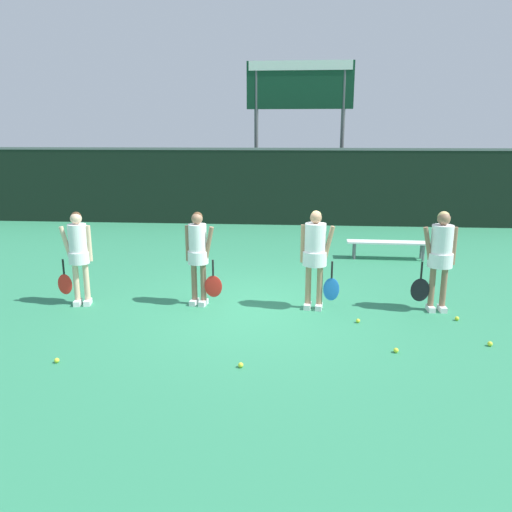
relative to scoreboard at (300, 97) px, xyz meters
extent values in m
plane|color=#2D7F56|center=(-0.76, -9.91, -4.16)|extent=(140.00, 140.00, 0.00)
cube|color=black|center=(-0.76, -1.81, -2.95)|extent=(60.00, 0.06, 2.42)
cube|color=slate|center=(-0.76, -1.81, -1.70)|extent=(60.00, 0.08, 0.08)
cylinder|color=#515156|center=(-1.51, 0.00, -1.48)|extent=(0.14, 0.14, 5.35)
cylinder|color=#515156|center=(1.51, 0.00, -1.48)|extent=(0.14, 0.14, 5.35)
cube|color=#0F3823|center=(0.00, 0.00, 0.40)|extent=(3.68, 0.12, 1.59)
cube|color=white|center=(0.00, -0.07, 1.04)|extent=(3.54, 0.02, 0.32)
cube|color=silver|center=(2.18, -6.20, -3.75)|extent=(1.97, 0.41, 0.04)
cylinder|color=slate|center=(2.99, -6.10, -3.96)|extent=(0.06, 0.06, 0.39)
cylinder|color=slate|center=(2.98, -6.35, -3.96)|extent=(0.06, 0.06, 0.39)
cylinder|color=slate|center=(1.38, -6.05, -3.96)|extent=(0.06, 0.06, 0.39)
cylinder|color=slate|center=(1.37, -6.30, -3.96)|extent=(0.06, 0.06, 0.39)
cylinder|color=beige|center=(-3.71, -9.97, -3.76)|extent=(0.10, 0.10, 0.79)
cylinder|color=beige|center=(-3.88, -10.01, -3.76)|extent=(0.10, 0.10, 0.79)
cube|color=white|center=(-3.70, -10.00, -4.11)|extent=(0.15, 0.26, 0.09)
cube|color=white|center=(-3.87, -10.03, -4.11)|extent=(0.15, 0.26, 0.09)
cylinder|color=white|center=(-3.80, -9.99, -3.30)|extent=(0.36, 0.36, 0.21)
cylinder|color=white|center=(-3.80, -9.99, -3.04)|extent=(0.31, 0.31, 0.66)
sphere|color=beige|center=(-3.80, -9.99, -2.61)|extent=(0.19, 0.19, 0.19)
sphere|color=#4C331E|center=(-3.80, -9.97, -2.59)|extent=(0.18, 0.18, 0.18)
cylinder|color=beige|center=(-3.99, -10.03, -3.05)|extent=(0.22, 0.11, 0.63)
cylinder|color=beige|center=(-3.61, -9.95, -3.05)|extent=(0.08, 0.08, 0.63)
cylinder|color=black|center=(-4.06, -10.06, -3.45)|extent=(0.03, 0.03, 0.27)
ellipsoid|color=red|center=(-4.06, -10.06, -3.77)|extent=(0.26, 0.03, 0.37)
cylinder|color=#8C664C|center=(-1.65, -9.84, -3.76)|extent=(0.10, 0.10, 0.79)
cylinder|color=#8C664C|center=(-1.82, -9.81, -3.76)|extent=(0.10, 0.10, 0.79)
cube|color=white|center=(-1.65, -9.87, -4.11)|extent=(0.15, 0.25, 0.09)
cube|color=white|center=(-1.82, -9.84, -4.11)|extent=(0.15, 0.25, 0.09)
cylinder|color=white|center=(-1.73, -9.82, -3.29)|extent=(0.36, 0.36, 0.22)
cylinder|color=white|center=(-1.73, -9.82, -3.04)|extent=(0.31, 0.31, 0.66)
sphere|color=#8C664C|center=(-1.73, -9.82, -2.62)|extent=(0.19, 0.19, 0.19)
sphere|color=#4C331E|center=(-1.73, -9.80, -2.59)|extent=(0.18, 0.18, 0.18)
cylinder|color=#8C664C|center=(-1.54, -9.85, -3.06)|extent=(0.21, 0.11, 0.63)
cylinder|color=#8C664C|center=(-1.92, -9.79, -3.06)|extent=(0.08, 0.08, 0.63)
cylinder|color=black|center=(-1.47, -9.89, -3.46)|extent=(0.03, 0.03, 0.28)
ellipsoid|color=red|center=(-1.47, -9.89, -3.80)|extent=(0.31, 0.03, 0.39)
cylinder|color=tan|center=(0.38, -9.88, -3.75)|extent=(0.10, 0.10, 0.81)
cylinder|color=tan|center=(0.18, -9.85, -3.75)|extent=(0.10, 0.10, 0.81)
cube|color=white|center=(0.37, -9.91, -4.11)|extent=(0.14, 0.25, 0.09)
cube|color=white|center=(0.18, -9.88, -4.11)|extent=(0.14, 0.25, 0.09)
cylinder|color=white|center=(0.28, -9.87, -3.26)|extent=(0.41, 0.41, 0.24)
cylinder|color=white|center=(0.28, -9.87, -3.00)|extent=(0.36, 0.36, 0.68)
sphere|color=tan|center=(0.28, -9.87, -2.56)|extent=(0.20, 0.20, 0.20)
sphere|color=#D8B772|center=(0.28, -9.85, -2.54)|extent=(0.18, 0.18, 0.18)
cylinder|color=tan|center=(0.50, -9.90, -3.02)|extent=(0.22, 0.10, 0.65)
cylinder|color=tan|center=(0.07, -9.84, -3.02)|extent=(0.08, 0.08, 0.65)
cylinder|color=black|center=(0.57, -9.93, -3.44)|extent=(0.03, 0.03, 0.29)
ellipsoid|color=blue|center=(0.57, -9.93, -3.79)|extent=(0.27, 0.03, 0.40)
cylinder|color=#8C664C|center=(2.47, -9.81, -3.75)|extent=(0.10, 0.10, 0.81)
cylinder|color=#8C664C|center=(2.27, -9.82, -3.75)|extent=(0.10, 0.10, 0.81)
cube|color=white|center=(2.47, -9.84, -4.11)|extent=(0.12, 0.24, 0.09)
cube|color=white|center=(2.28, -9.85, -4.11)|extent=(0.12, 0.24, 0.09)
cylinder|color=white|center=(2.37, -9.81, -3.26)|extent=(0.41, 0.41, 0.24)
cylinder|color=white|center=(2.37, -9.81, -3.01)|extent=(0.36, 0.36, 0.67)
sphere|color=#8C664C|center=(2.37, -9.81, -2.57)|extent=(0.21, 0.21, 0.21)
sphere|color=#D8B772|center=(2.37, -9.79, -2.54)|extent=(0.19, 0.19, 0.19)
cylinder|color=#8C664C|center=(2.15, -9.82, -3.02)|extent=(0.21, 0.08, 0.64)
cylinder|color=#8C664C|center=(2.58, -9.81, -3.02)|extent=(0.08, 0.08, 0.64)
cylinder|color=black|center=(2.08, -9.84, -3.44)|extent=(0.03, 0.03, 0.29)
ellipsoid|color=black|center=(2.08, -9.84, -3.79)|extent=(0.32, 0.03, 0.40)
sphere|color=#CCE033|center=(2.59, -10.27, -4.12)|extent=(0.07, 0.07, 0.07)
sphere|color=#CCE033|center=(1.37, -11.59, -4.12)|extent=(0.07, 0.07, 0.07)
sphere|color=#CCE033|center=(0.67, -8.82, -4.13)|extent=(0.07, 0.07, 0.07)
sphere|color=#CCE033|center=(2.75, -11.26, -4.12)|extent=(0.07, 0.07, 0.07)
sphere|color=#CCE033|center=(-3.18, -12.27, -4.12)|extent=(0.07, 0.07, 0.07)
sphere|color=#CCE033|center=(0.98, -10.50, -4.12)|extent=(0.07, 0.07, 0.07)
sphere|color=#CCE033|center=(-0.73, -12.21, -4.12)|extent=(0.07, 0.07, 0.07)
camera|label=1|loc=(-0.05, -18.12, -1.19)|focal=35.00mm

